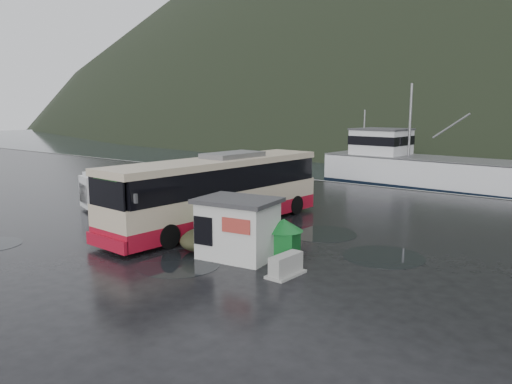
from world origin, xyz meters
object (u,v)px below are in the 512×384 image
Objects in this scene: waste_bin_left at (215,243)px; dome_tent at (206,250)px; coach_bus at (219,226)px; fishing_trawler at (437,178)px; white_van at (128,206)px; waste_bin_right at (283,257)px; ticket_kiosk at (238,257)px; jersey_barrier_a at (286,275)px; jersey_barrier_b at (257,262)px.

waste_bin_left reaches higher than dome_tent.
coach_bus is 25.01m from fishing_trawler.
fishing_trawler is at bearing 84.14° from white_van.
waste_bin_right is 27.32m from fishing_trawler.
waste_bin_left is 2.43m from ticket_kiosk.
ticket_kiosk is (1.82, -0.02, 0.00)m from dome_tent.
dome_tent is at bearing 170.85° from ticket_kiosk.
white_van is at bearing 152.93° from ticket_kiosk.
jersey_barrier_a is (7.11, -4.26, 0.00)m from coach_bus.
fishing_trawler is (-1.08, 28.42, 0.00)m from ticket_kiosk.
coach_bus is at bearing 128.75° from waste_bin_left.
dome_tent is at bearing -159.69° from waste_bin_right.
waste_bin_left reaches higher than jersey_barrier_a.
coach_bus is 9.44× the size of waste_bin_left.
white_van is 0.23× the size of fishing_trawler.
waste_bin_right is 0.51× the size of ticket_kiosk.
waste_bin_right is 1.30m from jersey_barrier_b.
coach_bus is 8.29m from jersey_barrier_a.
waste_bin_right is 1.01× the size of jersey_barrier_a.
fishing_trawler is at bearing 83.55° from ticket_kiosk.
white_van is at bearing 162.57° from jersey_barrier_a.
waste_bin_right reaches higher than waste_bin_left.
waste_bin_left is at bearing 110.90° from dome_tent.
waste_bin_left is at bearing -88.51° from fishing_trawler.
waste_bin_left reaches higher than jersey_barrier_b.
fishing_trawler is at bearing 88.50° from dome_tent.
coach_bus is at bearing 149.06° from jersey_barrier_a.
fishing_trawler reaches higher than coach_bus.
white_van is 14.11m from waste_bin_right.
coach_bus reaches higher than dome_tent.
coach_bus is 6.42m from jersey_barrier_b.
dome_tent is at bearing 171.92° from jersey_barrier_a.
white_van is 3.85× the size of waste_bin_left.
jersey_barrier_b is at bearing -109.22° from waste_bin_right.
dome_tent is (2.47, -3.60, 0.00)m from coach_bus.
jersey_barrier_b is at bearing 160.55° from jersey_barrier_a.
fishing_trawler is (0.74, 28.41, 0.00)m from dome_tent.
dome_tent is 1.59× the size of jersey_barrier_a.
waste_bin_right reaches higher than dome_tent.
white_van reaches higher than waste_bin_right.
white_van is at bearing 162.99° from waste_bin_left.
coach_bus is at bearing 124.46° from dome_tent.
coach_bus is 4.23× the size of ticket_kiosk.
fishing_trawler reaches higher than waste_bin_left.
waste_bin_right is at bearing -19.60° from coach_bus.
dome_tent is at bearing -69.10° from waste_bin_left.
waste_bin_left is at bearing 162.42° from jersey_barrier_b.
white_van is 3.41× the size of jersey_barrier_a.
fishing_trawler reaches higher than jersey_barrier_a.
coach_bus is 5.62m from ticket_kiosk.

